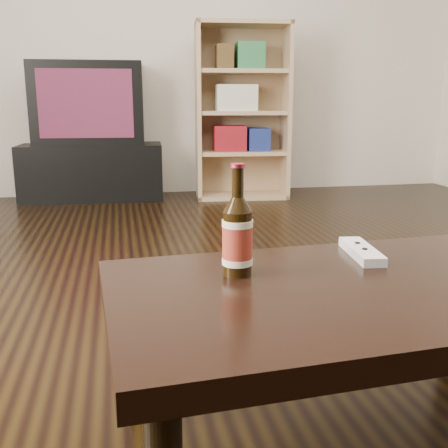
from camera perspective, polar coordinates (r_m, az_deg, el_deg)
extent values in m
cube|color=black|center=(1.78, 5.70, -12.58)|extent=(5.00, 6.00, 0.01)
cube|color=silver|center=(4.60, -5.59, 20.36)|extent=(5.00, 0.02, 2.70)
cube|color=black|center=(4.40, -14.05, 5.61)|extent=(1.13, 0.61, 0.44)
cube|color=black|center=(4.36, -14.44, 12.58)|extent=(0.86, 0.57, 0.63)
cube|color=#BD2C08|center=(4.10, -14.83, 12.55)|extent=(0.69, 0.04, 0.50)
cube|color=tan|center=(4.23, -2.83, 11.99)|extent=(0.06, 0.34, 1.37)
cube|color=tan|center=(4.33, 6.73, 11.95)|extent=(0.06, 0.34, 1.37)
cube|color=tan|center=(4.30, 2.08, 20.93)|extent=(0.76, 0.40, 0.03)
cube|color=tan|center=(4.33, 1.93, 3.14)|extent=(0.76, 0.40, 0.03)
cube|color=tan|center=(4.41, 1.72, 12.05)|extent=(0.74, 0.10, 1.37)
cube|color=tan|center=(4.28, 1.97, 7.78)|extent=(0.70, 0.37, 0.03)
cube|color=tan|center=(4.26, 2.00, 12.01)|extent=(0.70, 0.37, 0.03)
cube|color=tan|center=(4.27, 2.04, 16.25)|extent=(0.70, 0.37, 0.03)
cube|color=maroon|center=(4.24, 0.59, 9.31)|extent=(0.27, 0.23, 0.20)
cube|color=navy|center=(4.27, 3.72, 9.17)|extent=(0.19, 0.22, 0.18)
cube|color=silver|center=(4.23, 1.33, 13.57)|extent=(0.33, 0.24, 0.20)
cube|color=#2C6F41|center=(4.26, 2.83, 17.80)|extent=(0.23, 0.23, 0.20)
cube|color=#4C361A|center=(4.24, 0.02, 17.70)|extent=(0.15, 0.22, 0.18)
cube|color=black|center=(1.16, 14.16, -7.46)|extent=(1.08, 0.68, 0.05)
cylinder|color=black|center=(1.32, -9.75, -13.87)|extent=(0.06, 0.06, 0.34)
cylinder|color=black|center=(1.15, 1.47, -2.12)|extent=(0.08, 0.08, 0.14)
cylinder|color=maroon|center=(1.15, 1.47, -1.98)|extent=(0.09, 0.09, 0.09)
cylinder|color=beige|center=(1.14, 1.48, 0.10)|extent=(0.09, 0.09, 0.01)
cylinder|color=beige|center=(1.16, 1.46, -4.03)|extent=(0.09, 0.09, 0.01)
cone|color=black|center=(1.13, 1.50, 2.16)|extent=(0.08, 0.08, 0.03)
cylinder|color=black|center=(1.12, 1.51, 4.55)|extent=(0.03, 0.03, 0.06)
cylinder|color=maroon|center=(1.11, 1.52, 6.38)|extent=(0.04, 0.04, 0.01)
cube|color=silver|center=(1.35, 14.73, -2.89)|extent=(0.08, 0.21, 0.02)
cylinder|color=black|center=(1.38, 14.32, -2.01)|extent=(0.02, 0.02, 0.00)
cylinder|color=black|center=(1.32, 15.07, -2.64)|extent=(0.02, 0.02, 0.00)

